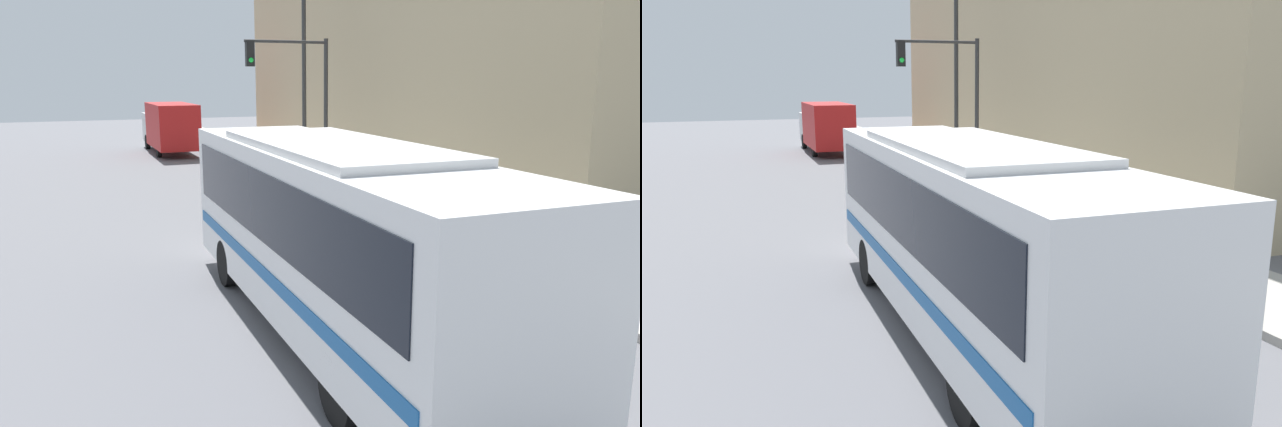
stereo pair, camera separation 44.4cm
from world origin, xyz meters
The scene contains 9 objects.
ground_plane centered at (0.00, 0.00, 0.00)m, with size 120.00×120.00×0.00m, color slate.
sidewalk centered at (5.95, 20.00, 0.08)m, with size 2.90×70.00×0.17m.
building_facade centered at (10.40, 14.67, 5.60)m, with size 6.00×27.34×11.20m.
city_bus centered at (-0.12, -0.69, 1.96)m, with size 2.68×10.45×3.41m.
delivery_truck centered at (1.80, 27.73, 1.62)m, with size 2.27×7.87×2.97m.
fire_hydrant centered at (5.10, 4.17, 0.55)m, with size 0.24×0.32×0.77m.
traffic_light_pole centered at (4.18, 12.12, 4.07)m, with size 3.28×0.35×5.73m.
parking_meter centered at (5.10, 9.38, 1.05)m, with size 0.14×0.14×1.30m.
street_lamp centered at (5.01, 14.68, 5.00)m, with size 2.82×0.28×8.20m.
Camera 1 is at (-4.40, -10.29, 4.47)m, focal length 35.00 mm.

